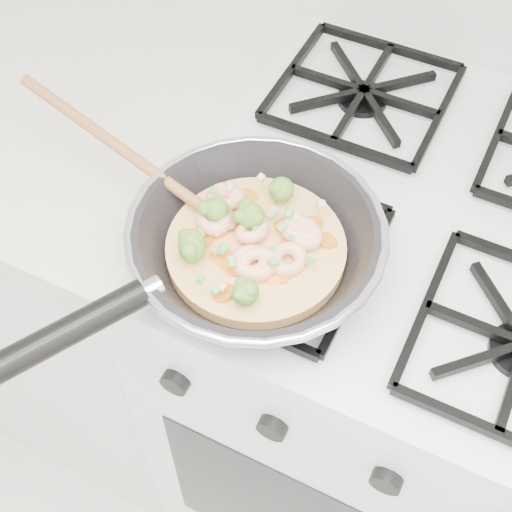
% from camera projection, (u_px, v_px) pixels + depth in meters
% --- Properties ---
extents(stove, '(0.60, 0.60, 0.92)m').
position_uv_depth(stove, '(381.00, 373.00, 1.25)').
color(stove, white).
rests_on(stove, ground).
extents(counter_left, '(1.00, 0.60, 0.90)m').
position_uv_depth(counter_left, '(13.00, 219.00, 1.46)').
color(counter_left, silver).
rests_on(counter_left, ground).
extents(skillet, '(0.49, 0.42, 0.10)m').
position_uv_depth(skillet, '(250.00, 243.00, 0.79)').
color(skillet, black).
rests_on(skillet, stove).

